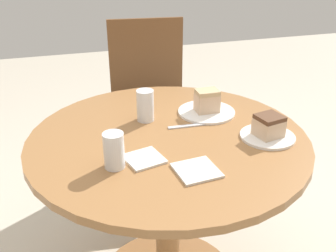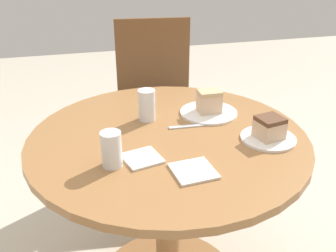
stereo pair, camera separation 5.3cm
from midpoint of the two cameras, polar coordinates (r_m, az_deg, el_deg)
The scene contains 11 objects.
table at distance 1.58m, azimuth -0.97°, elevation -8.34°, with size 1.04×1.04×0.77m.
chair at distance 2.37m, azimuth -3.34°, elevation 3.34°, with size 0.51×0.46×1.00m.
plate_near at distance 1.65m, azimuth 4.69°, elevation 2.05°, with size 0.24×0.24×0.01m.
plate_far at distance 1.49m, azimuth 13.25°, elevation -1.49°, with size 0.20×0.20×0.01m.
cake_slice_near at distance 1.63m, azimuth 4.76°, elevation 3.68°, with size 0.09×0.07×0.09m.
cake_slice_far at distance 1.47m, azimuth 13.43°, elevation 0.05°, with size 0.11×0.10×0.08m.
glass_lemonade at distance 1.57m, azimuth -4.27°, elevation 2.74°, with size 0.07×0.07×0.13m.
glass_water at distance 1.26m, azimuth -9.03°, elevation -3.74°, with size 0.07×0.07×0.12m.
napkin_stack at distance 1.25m, azimuth 2.97°, elevation -6.46°, with size 0.14×0.14×0.01m.
fork at distance 1.53m, azimuth 2.26°, elevation 0.05°, with size 0.18×0.03×0.00m.
napkin_side at distance 1.32m, azimuth -4.61°, elevation -4.77°, with size 0.14×0.14×0.01m.
Camera 1 is at (-0.37, -1.24, 1.45)m, focal length 42.00 mm.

